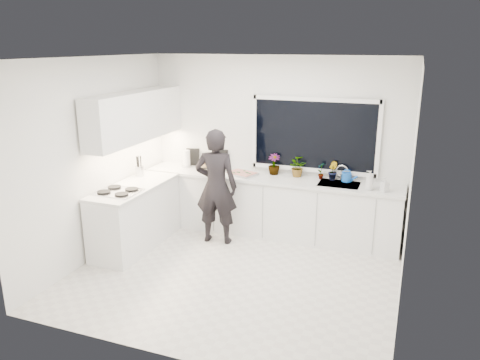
% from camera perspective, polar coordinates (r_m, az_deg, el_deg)
% --- Properties ---
extents(floor, '(4.00, 3.50, 0.02)m').
position_cam_1_polar(floor, '(6.14, -0.67, -11.52)').
color(floor, beige).
rests_on(floor, ground).
extents(wall_back, '(4.00, 0.02, 2.70)m').
position_cam_1_polar(wall_back, '(7.26, 4.34, 4.29)').
color(wall_back, white).
rests_on(wall_back, ground).
extents(wall_left, '(0.02, 3.50, 2.70)m').
position_cam_1_polar(wall_left, '(6.61, -17.19, 2.41)').
color(wall_left, white).
rests_on(wall_left, ground).
extents(wall_right, '(0.02, 3.50, 2.70)m').
position_cam_1_polar(wall_right, '(5.28, 20.08, -1.29)').
color(wall_right, white).
rests_on(wall_right, ground).
extents(ceiling, '(4.00, 3.50, 0.02)m').
position_cam_1_polar(ceiling, '(5.43, -0.77, 14.77)').
color(ceiling, white).
rests_on(ceiling, wall_back).
extents(window, '(1.80, 0.02, 1.00)m').
position_cam_1_polar(window, '(7.04, 9.01, 5.43)').
color(window, black).
rests_on(window, wall_back).
extents(base_cabinets_back, '(3.92, 0.58, 0.88)m').
position_cam_1_polar(base_cabinets_back, '(7.22, 3.49, -3.28)').
color(base_cabinets_back, white).
rests_on(base_cabinets_back, floor).
extents(base_cabinets_left, '(0.58, 1.60, 0.88)m').
position_cam_1_polar(base_cabinets_left, '(6.95, -12.59, -4.43)').
color(base_cabinets_left, white).
rests_on(base_cabinets_left, floor).
extents(countertop_back, '(3.94, 0.62, 0.04)m').
position_cam_1_polar(countertop_back, '(7.07, 3.53, 0.21)').
color(countertop_back, silver).
rests_on(countertop_back, base_cabinets_back).
extents(countertop_left, '(0.62, 1.60, 0.04)m').
position_cam_1_polar(countertop_left, '(6.81, -12.82, -0.80)').
color(countertop_left, silver).
rests_on(countertop_left, base_cabinets_left).
extents(upper_cabinets, '(0.34, 2.10, 0.70)m').
position_cam_1_polar(upper_cabinets, '(6.95, -12.58, 7.61)').
color(upper_cabinets, white).
rests_on(upper_cabinets, wall_left).
extents(sink, '(0.58, 0.42, 0.14)m').
position_cam_1_polar(sink, '(6.87, 11.96, -0.86)').
color(sink, silver).
rests_on(sink, countertop_back).
extents(faucet, '(0.03, 0.03, 0.22)m').
position_cam_1_polar(faucet, '(7.01, 12.29, 0.84)').
color(faucet, silver).
rests_on(faucet, countertop_back).
extents(stovetop, '(0.56, 0.48, 0.03)m').
position_cam_1_polar(stovetop, '(6.53, -14.65, -1.33)').
color(stovetop, black).
rests_on(stovetop, countertop_left).
extents(person, '(0.67, 0.49, 1.71)m').
position_cam_1_polar(person, '(6.80, -2.93, -0.82)').
color(person, black).
rests_on(person, floor).
extents(pizza_tray, '(0.51, 0.44, 0.03)m').
position_cam_1_polar(pizza_tray, '(7.17, 0.22, 0.77)').
color(pizza_tray, silver).
rests_on(pizza_tray, countertop_back).
extents(pizza, '(0.47, 0.39, 0.01)m').
position_cam_1_polar(pizza, '(7.17, 0.22, 0.91)').
color(pizza, '#B73B18').
rests_on(pizza, pizza_tray).
extents(watering_can, '(0.18, 0.18, 0.13)m').
position_cam_1_polar(watering_can, '(6.98, 12.86, 0.34)').
color(watering_can, blue).
rests_on(watering_can, countertop_back).
extents(paper_towel_roll, '(0.14, 0.14, 0.26)m').
position_cam_1_polar(paper_towel_roll, '(7.65, -6.51, 2.55)').
color(paper_towel_roll, white).
rests_on(paper_towel_roll, countertop_back).
extents(knife_block, '(0.15, 0.13, 0.22)m').
position_cam_1_polar(knife_block, '(7.55, -4.11, 2.27)').
color(knife_block, olive).
rests_on(knife_block, countertop_back).
extents(utensil_crock, '(0.16, 0.16, 0.16)m').
position_cam_1_polar(utensil_crock, '(7.24, -12.14, 1.08)').
color(utensil_crock, silver).
rests_on(utensil_crock, countertop_left).
extents(picture_frame_large, '(0.22, 0.06, 0.28)m').
position_cam_1_polar(picture_frame_large, '(7.75, -5.79, 2.83)').
color(picture_frame_large, black).
rests_on(picture_frame_large, countertop_back).
extents(picture_frame_small, '(0.25, 0.05, 0.30)m').
position_cam_1_polar(picture_frame_small, '(7.55, -2.44, 2.61)').
color(picture_frame_small, black).
rests_on(picture_frame_small, countertop_back).
extents(herb_plants, '(1.08, 0.34, 0.32)m').
position_cam_1_polar(herb_plants, '(7.08, 6.96, 1.57)').
color(herb_plants, '#26662D').
rests_on(herb_plants, countertop_back).
extents(soap_bottles, '(0.33, 0.13, 0.27)m').
position_cam_1_polar(soap_bottles, '(6.62, 16.14, -0.23)').
color(soap_bottles, '#D8BF66').
rests_on(soap_bottles, countertop_back).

